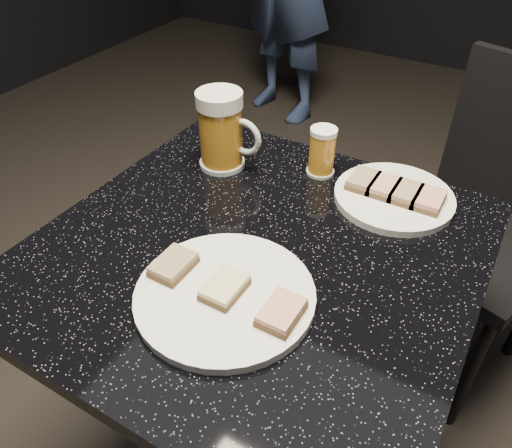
# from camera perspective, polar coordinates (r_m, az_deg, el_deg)

# --- Properties ---
(plate_large) EXTENTS (0.27, 0.27, 0.01)m
(plate_large) POSITION_cam_1_polar(r_m,az_deg,el_deg) (0.74, -3.56, -8.11)
(plate_large) COLOR white
(plate_large) RESTS_ON table
(plate_small) EXTENTS (0.22, 0.22, 0.01)m
(plate_small) POSITION_cam_1_polar(r_m,az_deg,el_deg) (0.96, 15.46, 2.99)
(plate_small) COLOR white
(plate_small) RESTS_ON table
(table) EXTENTS (0.70, 0.70, 0.75)m
(table) POSITION_cam_1_polar(r_m,az_deg,el_deg) (1.01, -0.00, -13.09)
(table) COLOR black
(table) RESTS_ON floor
(beer_mug) EXTENTS (0.13, 0.09, 0.16)m
(beer_mug) POSITION_cam_1_polar(r_m,az_deg,el_deg) (1.00, -3.91, 10.62)
(beer_mug) COLOR silver
(beer_mug) RESTS_ON table
(beer_tumbler) EXTENTS (0.06, 0.06, 0.10)m
(beer_tumbler) POSITION_cam_1_polar(r_m,az_deg,el_deg) (0.99, 7.55, 8.21)
(beer_tumbler) COLOR silver
(beer_tumbler) RESTS_ON table
(chair) EXTENTS (0.51, 0.51, 0.87)m
(chair) POSITION_cam_1_polar(r_m,az_deg,el_deg) (1.44, 24.72, 0.95)
(chair) COLOR black
(chair) RESTS_ON floor
(canapes_on_plate_large) EXTENTS (0.24, 0.07, 0.02)m
(canapes_on_plate_large) POSITION_cam_1_polar(r_m,az_deg,el_deg) (0.73, -3.61, -7.23)
(canapes_on_plate_large) COLOR #4C3521
(canapes_on_plate_large) RESTS_ON plate_large
(canapes_on_plate_small) EXTENTS (0.17, 0.07, 0.02)m
(canapes_on_plate_small) POSITION_cam_1_polar(r_m,az_deg,el_deg) (0.95, 15.63, 3.78)
(canapes_on_plate_small) COLOR #4C3521
(canapes_on_plate_small) RESTS_ON plate_small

